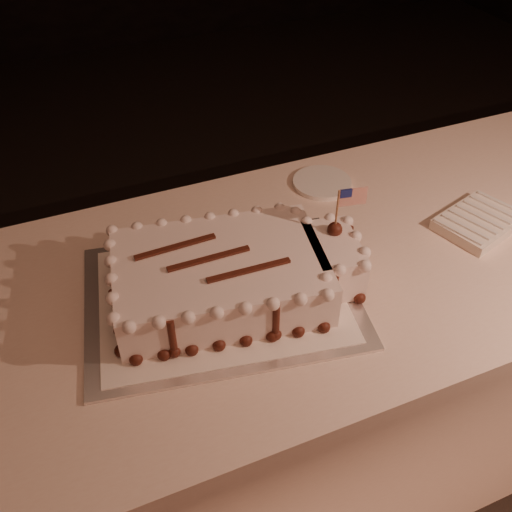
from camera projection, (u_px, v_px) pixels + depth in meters
name	position (u px, v px, depth m)	size (l,w,h in m)	color
banquet_table	(360.00, 345.00, 1.59)	(2.40, 0.80, 0.75)	beige
cake_board	(221.00, 296.00, 1.20)	(0.56, 0.42, 0.01)	silver
doily	(221.00, 295.00, 1.20)	(0.50, 0.38, 0.00)	white
sheet_cake	(234.00, 275.00, 1.17)	(0.55, 0.37, 0.21)	white
napkin_stack	(479.00, 222.00, 1.38)	(0.23, 0.19, 0.03)	white
side_plate	(322.00, 183.00, 1.52)	(0.16, 0.16, 0.01)	white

